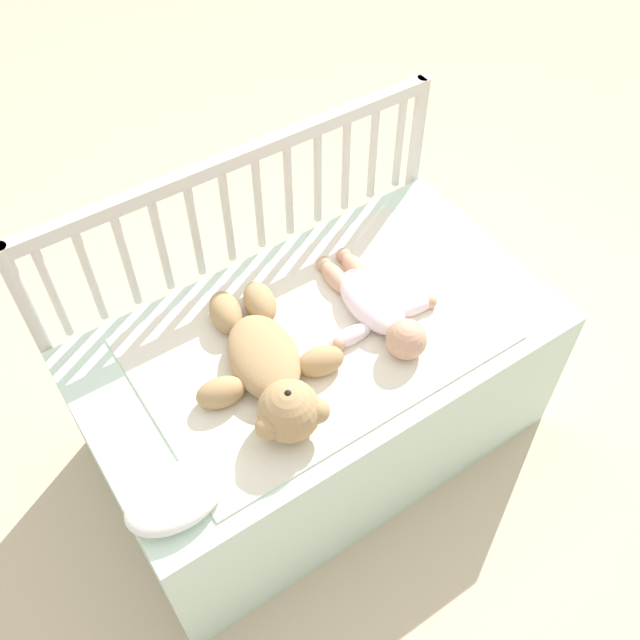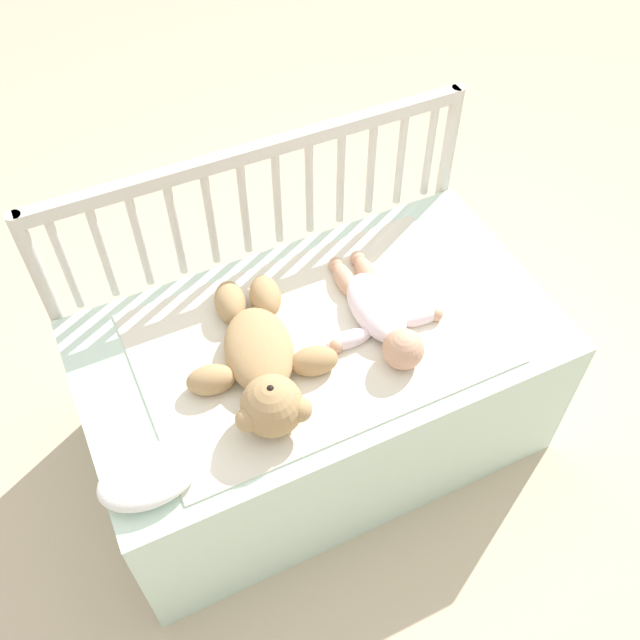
# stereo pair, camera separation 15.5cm
# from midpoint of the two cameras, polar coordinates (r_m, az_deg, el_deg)

# --- Properties ---
(ground_plane) EXTENTS (12.00, 12.00, 0.00)m
(ground_plane) POSITION_cam_midpoint_polar(r_m,az_deg,el_deg) (2.11, 2.11, -9.27)
(ground_plane) COLOR #C6B293
(crib_mattress) EXTENTS (1.16, 0.65, 0.47)m
(crib_mattress) POSITION_cam_midpoint_polar(r_m,az_deg,el_deg) (1.91, 2.31, -5.72)
(crib_mattress) COLOR silver
(crib_mattress) RESTS_ON ground_plane
(crib_rail) EXTENTS (1.16, 0.04, 0.79)m
(crib_rail) POSITION_cam_midpoint_polar(r_m,az_deg,el_deg) (1.86, -2.26, 8.09)
(crib_rail) COLOR beige
(crib_rail) RESTS_ON ground_plane
(blanket) EXTENTS (0.85, 0.55, 0.01)m
(blanket) POSITION_cam_midpoint_polar(r_m,az_deg,el_deg) (1.71, 2.28, -1.61)
(blanket) COLOR silver
(blanket) RESTS_ON crib_mattress
(teddy_bear) EXTENTS (0.36, 0.48, 0.14)m
(teddy_bear) POSITION_cam_midpoint_polar(r_m,az_deg,el_deg) (1.61, -1.94, -3.53)
(teddy_bear) COLOR tan
(teddy_bear) RESTS_ON crib_mattress
(baby) EXTENTS (0.31, 0.40, 0.10)m
(baby) POSITION_cam_midpoint_polar(r_m,az_deg,el_deg) (1.73, 7.32, 0.44)
(baby) COLOR white
(baby) RESTS_ON crib_mattress
(small_pillow) EXTENTS (0.21, 0.14, 0.06)m
(small_pillow) POSITION_cam_midpoint_polar(r_m,az_deg,el_deg) (1.51, -10.65, -12.37)
(small_pillow) COLOR white
(small_pillow) RESTS_ON crib_mattress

